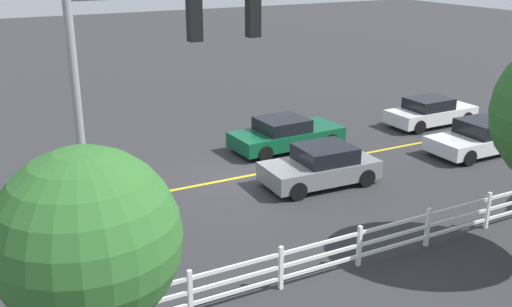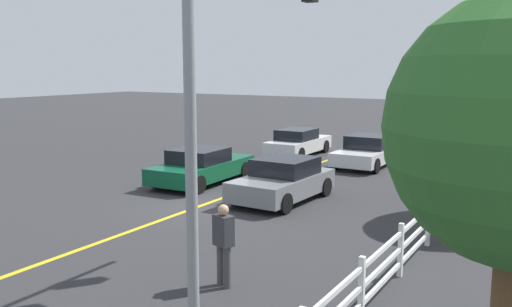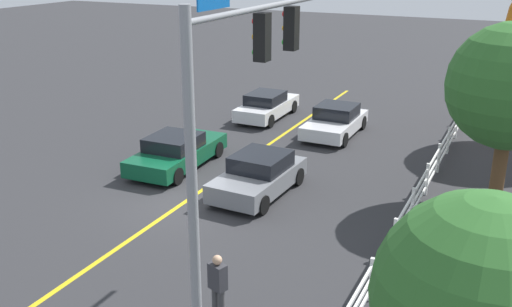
# 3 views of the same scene
# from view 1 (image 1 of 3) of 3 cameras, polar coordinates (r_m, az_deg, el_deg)

# --- Properties ---
(ground_plane) EXTENTS (120.00, 120.00, 0.00)m
(ground_plane) POSITION_cam_1_polar(r_m,az_deg,el_deg) (21.78, -0.48, -2.11)
(ground_plane) COLOR #2D2D30
(lane_center_stripe) EXTENTS (28.00, 0.16, 0.01)m
(lane_center_stripe) POSITION_cam_1_polar(r_m,az_deg,el_deg) (23.78, 8.10, -0.44)
(lane_center_stripe) COLOR gold
(lane_center_stripe) RESTS_ON ground_plane
(signal_assembly) EXTENTS (6.25, 0.38, 7.32)m
(signal_assembly) POSITION_cam_1_polar(r_m,az_deg,el_deg) (14.23, -10.08, 7.49)
(signal_assembly) COLOR gray
(signal_assembly) RESTS_ON ground_plane
(car_0) EXTENTS (4.40, 1.87, 1.33)m
(car_0) POSITION_cam_1_polar(r_m,az_deg,el_deg) (29.01, 16.50, 3.86)
(car_0) COLOR silver
(car_0) RESTS_ON ground_plane
(car_1) EXTENTS (4.25, 2.02, 1.36)m
(car_1) POSITION_cam_1_polar(r_m,az_deg,el_deg) (25.61, 20.76, 1.41)
(car_1) COLOR silver
(car_1) RESTS_ON ground_plane
(car_2) EXTENTS (4.12, 2.13, 1.40)m
(car_2) POSITION_cam_1_polar(r_m,az_deg,el_deg) (20.88, 6.28, -1.22)
(car_2) COLOR slate
(car_2) RESTS_ON ground_plane
(car_3) EXTENTS (4.76, 2.19, 1.34)m
(car_3) POSITION_cam_1_polar(r_m,az_deg,el_deg) (24.52, 2.88, 1.90)
(car_3) COLOR #0C4C2D
(car_3) RESTS_ON ground_plane
(pedestrian) EXTENTS (0.37, 0.46, 1.69)m
(pedestrian) POSITION_cam_1_polar(r_m,az_deg,el_deg) (15.96, -10.21, -7.09)
(pedestrian) COLOR #3F3F42
(pedestrian) RESTS_ON ground_plane
(white_rail_fence) EXTENTS (26.10, 0.10, 1.15)m
(white_rail_fence) POSITION_cam_1_polar(r_m,az_deg,el_deg) (18.00, 18.98, -5.88)
(white_rail_fence) COLOR white
(white_rail_fence) RESTS_ON ground_plane
(tree_0) EXTENTS (2.90, 2.90, 5.19)m
(tree_0) POSITION_cam_1_polar(r_m,az_deg,el_deg) (9.40, -15.92, -8.29)
(tree_0) COLOR brown
(tree_0) RESTS_ON ground_plane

